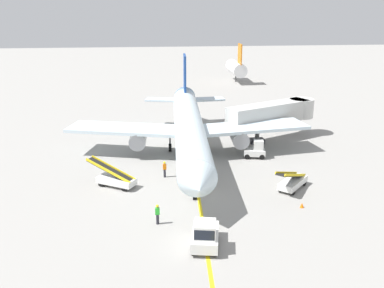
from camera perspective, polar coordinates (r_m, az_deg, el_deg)
name	(u,v)px	position (r m, az deg, el deg)	size (l,w,h in m)	color
ground_plane	(203,199)	(39.19, 1.41, -7.31)	(300.00, 300.00, 0.00)	gray
taxi_line_yellow	(196,178)	(43.72, 0.50, -4.53)	(0.30, 80.00, 0.01)	yellow
airliner	(189,127)	(49.27, -0.41, 2.28)	(28.56, 35.32, 10.10)	silver
jet_bridge	(277,112)	(56.55, 11.18, 4.12)	(12.71, 7.84, 4.85)	beige
pushback_tug	(205,235)	(31.56, 1.76, -11.93)	(2.53, 3.89, 2.20)	silver
baggage_tug_near_wing	(256,150)	(49.65, 8.45, -0.81)	(2.59, 1.71, 2.10)	silver
belt_loader_forward_hold	(115,179)	(42.20, -10.14, -4.54)	(4.93, 3.65, 2.59)	silver
belt_loader_aft_hold	(292,181)	(42.08, 13.15, -4.82)	(4.28, 4.54, 2.59)	silver
ground_crew_marshaller	(157,214)	(34.73, -4.60, -9.18)	(0.36, 0.24, 1.70)	#26262D
ground_crew_wing_walker	(165,169)	(43.72, -3.65, -3.29)	(0.36, 0.24, 1.70)	#26262D
safety_cone_nose_left	(302,205)	(38.74, 14.36, -7.86)	(0.36, 0.36, 0.44)	orange
safety_cone_nose_right	(190,182)	(42.29, -0.24, -5.02)	(0.36, 0.36, 0.44)	orange
distant_aircraft_far_left	(236,68)	(99.27, 5.88, 10.02)	(3.00, 10.10, 8.80)	silver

